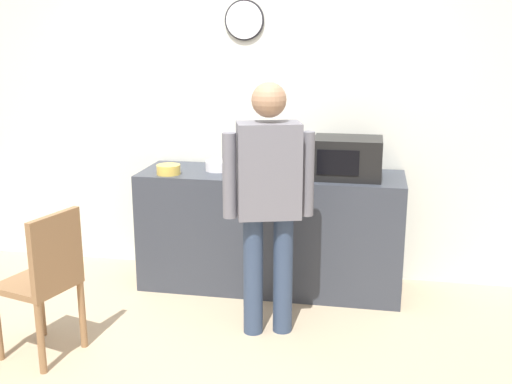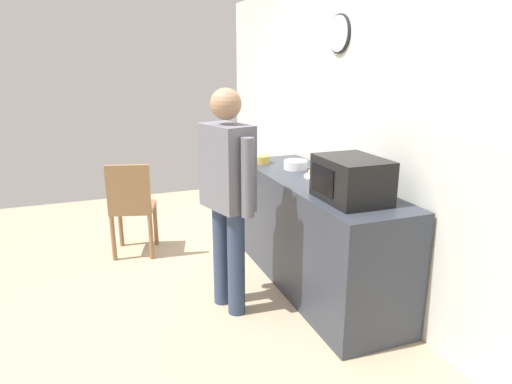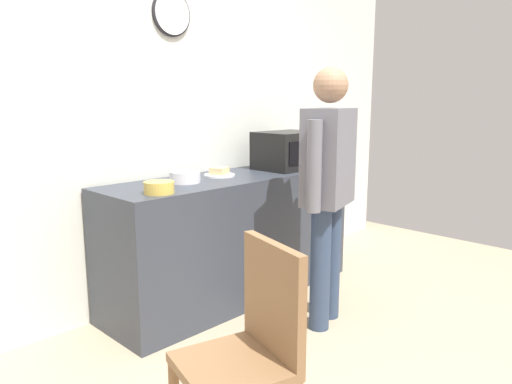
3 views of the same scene
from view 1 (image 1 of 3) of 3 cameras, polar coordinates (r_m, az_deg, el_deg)
ground_plane at (r=3.99m, az=-5.89°, el=-15.07°), size 6.00×6.00×0.00m
back_wall at (r=5.07m, az=-1.08°, el=6.97°), size 5.40×0.13×2.60m
kitchen_counter at (r=4.84m, az=1.37°, el=-3.60°), size 2.03×0.62×0.93m
microwave at (r=4.59m, az=8.51°, el=3.17°), size 0.50×0.39×0.30m
sandwich_plate at (r=4.78m, az=0.65°, el=2.20°), size 0.23×0.23×0.07m
salad_bowl at (r=4.81m, az=-3.47°, el=2.46°), size 0.21×0.21×0.08m
cereal_bowl at (r=4.72m, az=-8.14°, el=2.09°), size 0.18×0.18×0.07m
fork_utensil at (r=4.95m, az=2.65°, el=2.40°), size 0.11×0.15×0.01m
spoon_utensil at (r=4.95m, az=-2.64°, el=2.40°), size 0.15×0.12×0.01m
person_standing at (r=3.94m, az=1.17°, el=-0.01°), size 0.57×0.34×1.68m
wooden_chair at (r=3.98m, az=-18.97°, el=-7.56°), size 0.49×0.49×0.94m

